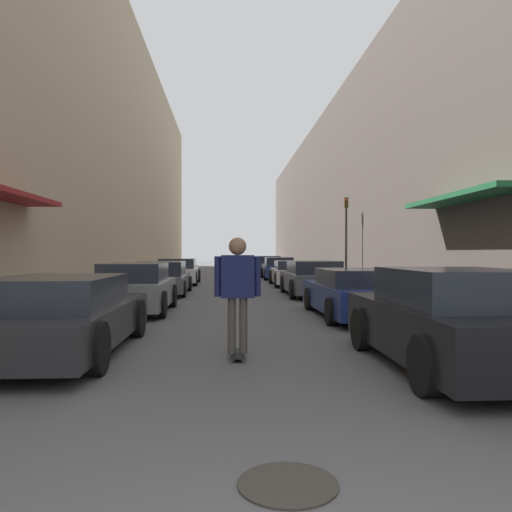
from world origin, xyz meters
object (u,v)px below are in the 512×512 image
(parked_car_left_1, at_px, (135,289))
(parked_car_right_4, at_px, (278,268))
(parked_car_left_0, at_px, (60,316))
(skateboarder, at_px, (238,284))
(parked_car_right_3, at_px, (293,273))
(parked_car_right_0, at_px, (452,320))
(traffic_light, at_px, (346,232))
(parked_car_right_5, at_px, (268,265))
(parked_car_right_1, at_px, (354,293))
(parked_car_left_2, at_px, (162,279))
(parked_car_left_3, at_px, (178,272))
(manhole_cover, at_px, (288,484))
(parked_car_right_2, at_px, (313,279))

(parked_car_left_1, xyz_separation_m, parked_car_right_4, (5.52, 16.29, -0.01))
(parked_car_left_0, relative_size, skateboarder, 2.61)
(parked_car_right_3, height_order, skateboarder, skateboarder)
(parked_car_right_0, bearing_deg, parked_car_left_0, 166.95)
(skateboarder, relative_size, traffic_light, 0.47)
(parked_car_right_5, relative_size, skateboarder, 2.57)
(parked_car_right_1, bearing_deg, parked_car_right_3, 89.91)
(parked_car_right_5, bearing_deg, parked_car_right_1, -89.62)
(parked_car_right_5, xyz_separation_m, traffic_light, (2.33, -13.84, 1.86))
(parked_car_left_2, height_order, skateboarder, skateboarder)
(parked_car_left_3, bearing_deg, parked_car_right_3, -14.05)
(parked_car_left_1, height_order, manhole_cover, parked_car_left_1)
(parked_car_right_1, relative_size, skateboarder, 2.57)
(parked_car_left_2, distance_m, parked_car_right_0, 13.79)
(parked_car_right_2, bearing_deg, parked_car_right_3, 90.01)
(parked_car_left_0, height_order, parked_car_right_1, parked_car_left_0)
(manhole_cover, height_order, traffic_light, traffic_light)
(traffic_light, bearing_deg, parked_car_right_2, -120.03)
(parked_car_right_2, height_order, parked_car_right_3, parked_car_right_2)
(parked_car_right_0, xyz_separation_m, parked_car_right_4, (-0.01, 23.02, -0.04))
(parked_car_right_0, relative_size, parked_car_right_5, 0.91)
(parked_car_left_0, xyz_separation_m, skateboarder, (2.79, -0.45, 0.53))
(parked_car_left_0, xyz_separation_m, parked_car_left_3, (0.18, 17.24, 0.03))
(parked_car_right_0, xyz_separation_m, parked_car_right_3, (0.07, 17.16, -0.07))
(parked_car_left_3, height_order, parked_car_right_5, parked_car_right_5)
(parked_car_right_4, bearing_deg, parked_car_right_0, -89.97)
(parked_car_right_5, height_order, traffic_light, traffic_light)
(parked_car_right_0, distance_m, parked_car_right_4, 23.02)
(parked_car_left_2, relative_size, parked_car_right_4, 1.08)
(parked_car_right_1, bearing_deg, parked_car_right_5, 90.38)
(parked_car_right_0, height_order, parked_car_right_2, parked_car_right_0)
(parked_car_left_0, height_order, parked_car_right_4, parked_car_right_4)
(parked_car_left_1, bearing_deg, parked_car_right_0, -50.59)
(parked_car_left_1, distance_m, parked_car_right_4, 17.20)
(parked_car_left_1, xyz_separation_m, traffic_light, (7.76, 8.53, 1.88))
(parked_car_right_4, height_order, parked_car_right_5, parked_car_right_5)
(parked_car_right_3, distance_m, parked_car_right_4, 5.86)
(parked_car_right_0, xyz_separation_m, skateboarder, (-2.94, 0.88, 0.46))
(manhole_cover, bearing_deg, traffic_light, 75.19)
(parked_car_left_0, relative_size, manhole_cover, 6.85)
(parked_car_left_1, distance_m, manhole_cover, 10.44)
(skateboarder, bearing_deg, parked_car_right_5, 84.26)
(parked_car_left_2, relative_size, parked_car_right_1, 1.01)
(parked_car_left_0, height_order, parked_car_right_3, parked_car_left_0)
(parked_car_left_0, height_order, parked_car_right_0, parked_car_right_0)
(parked_car_right_3, height_order, traffic_light, traffic_light)
(parked_car_right_3, distance_m, parked_car_right_5, 11.94)
(parked_car_right_4, relative_size, manhole_cover, 6.33)
(parked_car_left_2, relative_size, parked_car_right_5, 1.01)
(parked_car_left_3, bearing_deg, parked_car_right_1, -66.78)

